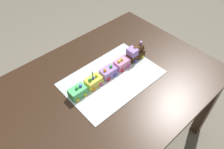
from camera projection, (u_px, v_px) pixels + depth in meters
ground_plane at (109, 140)px, 1.90m from camera, size 8.00×8.00×0.00m
dining_table at (108, 94)px, 1.44m from camera, size 1.40×1.00×0.74m
cake_board at (112, 78)px, 1.39m from camera, size 0.60×0.40×0.00m
cake_locomotive at (136, 53)px, 1.48m from camera, size 0.14×0.08×0.12m
cake_car_tanker_bubblegum at (122, 63)px, 1.44m from camera, size 0.10×0.08×0.07m
cake_car_flatbed_lavender at (108, 72)px, 1.38m from camera, size 0.10×0.08×0.07m
cake_car_caboose_lemon at (93, 82)px, 1.33m from camera, size 0.10×0.08×0.07m
cake_car_gondola_mint_green at (78, 92)px, 1.27m from camera, size 0.10×0.08×0.07m
birthday_candle at (93, 74)px, 1.28m from camera, size 0.01×0.01×0.05m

